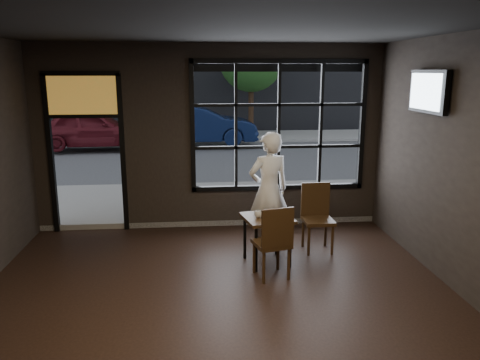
{
  "coord_description": "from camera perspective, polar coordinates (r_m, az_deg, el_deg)",
  "views": [
    {
      "loc": [
        -0.23,
        -4.56,
        2.73
      ],
      "look_at": [
        0.4,
        2.2,
        1.15
      ],
      "focal_mm": 35.0,
      "sensor_mm": 36.0,
      "label": 1
    }
  ],
  "objects": [
    {
      "name": "navy_car",
      "position": [
        17.21,
        -5.2,
        6.64
      ],
      "size": [
        4.33,
        1.62,
        1.42
      ],
      "primitive_type": "imported",
      "rotation": [
        0.0,
        0.0,
        1.6
      ],
      "color": "#0D193B",
      "rests_on": "street_asphalt"
    },
    {
      "name": "chair_window",
      "position": [
        7.32,
        9.5,
        -4.65
      ],
      "size": [
        0.46,
        0.46,
        1.04
      ],
      "primitive_type": "cube",
      "rotation": [
        0.0,
        0.0,
        0.01
      ],
      "color": "#311F0F",
      "rests_on": "floor"
    },
    {
      "name": "cup",
      "position": [
        6.66,
        2.28,
        -4.19
      ],
      "size": [
        0.13,
        0.13,
        0.1
      ],
      "primitive_type": "imported",
      "rotation": [
        0.0,
        0.0,
        0.02
      ],
      "color": "silver",
      "rests_on": "cafe_table"
    },
    {
      "name": "street_asphalt",
      "position": [
        28.69,
        -4.87,
        7.57
      ],
      "size": [
        60.0,
        41.0,
        0.04
      ],
      "primitive_type": "cube",
      "color": "#545456",
      "rests_on": "ground"
    },
    {
      "name": "chair_near",
      "position": [
        6.34,
        3.85,
        -7.42
      ],
      "size": [
        0.53,
        0.53,
        1.02
      ],
      "primitive_type": "cube",
      "rotation": [
        0.0,
        0.0,
        3.38
      ],
      "color": "#311F0F",
      "rests_on": "floor"
    },
    {
      "name": "man",
      "position": [
        7.31,
        3.52,
        -1.27
      ],
      "size": [
        0.77,
        0.61,
        1.84
      ],
      "primitive_type": "imported",
      "rotation": [
        0.0,
        0.0,
        3.43
      ],
      "color": "white",
      "rests_on": "floor"
    },
    {
      "name": "window_frame",
      "position": [
        8.24,
        4.74,
        6.58
      ],
      "size": [
        3.06,
        0.12,
        2.28
      ],
      "primitive_type": "cube",
      "color": "black",
      "rests_on": "ground"
    },
    {
      "name": "cafe_table",
      "position": [
        6.83,
        3.31,
        -7.28
      ],
      "size": [
        0.78,
        0.78,
        0.71
      ],
      "primitive_type": "cube",
      "rotation": [
        0.0,
        0.0,
        0.21
      ],
      "color": "#311F0F",
      "rests_on": "floor"
    },
    {
      "name": "maroon_car",
      "position": [
        17.19,
        -17.48,
        6.0
      ],
      "size": [
        4.07,
        1.8,
        1.36
      ],
      "primitive_type": "imported",
      "rotation": [
        0.0,
        0.0,
        1.62
      ],
      "color": "#59121A",
      "rests_on": "street_asphalt"
    },
    {
      "name": "ceiling",
      "position": [
        4.59,
        -2.57,
        19.08
      ],
      "size": [
        6.0,
        7.0,
        0.02
      ],
      "primitive_type": "cube",
      "color": "black",
      "rests_on": "ground"
    },
    {
      "name": "stained_transom",
      "position": [
        8.28,
        -18.64,
        9.8
      ],
      "size": [
        1.2,
        0.06,
        0.7
      ],
      "primitive_type": "cube",
      "color": "orange",
      "rests_on": "ground"
    },
    {
      "name": "tree_left",
      "position": [
        20.0,
        -12.47,
        12.38
      ],
      "size": [
        2.15,
        2.15,
        3.66
      ],
      "color": "#332114",
      "rests_on": "street_asphalt"
    },
    {
      "name": "tv",
      "position": [
        6.97,
        22.0,
        9.97
      ],
      "size": [
        0.11,
        0.99,
        0.58
      ],
      "primitive_type": "cube",
      "color": "black",
      "rests_on": "wall_right"
    },
    {
      "name": "floor",
      "position": [
        5.33,
        -2.2,
        -17.88
      ],
      "size": [
        6.0,
        7.0,
        0.02
      ],
      "primitive_type": "cube",
      "color": "black",
      "rests_on": "ground"
    },
    {
      "name": "tree_right",
      "position": [
        19.8,
        1.38,
        14.46
      ],
      "size": [
        2.66,
        2.66,
        4.54
      ],
      "color": "#332114",
      "rests_on": "street_asphalt"
    },
    {
      "name": "hotdog",
      "position": [
        6.85,
        4.22,
        -3.88
      ],
      "size": [
        0.21,
        0.17,
        0.06
      ],
      "primitive_type": null,
      "rotation": [
        0.0,
        0.0,
        0.49
      ],
      "color": "tan",
      "rests_on": "cafe_table"
    }
  ]
}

